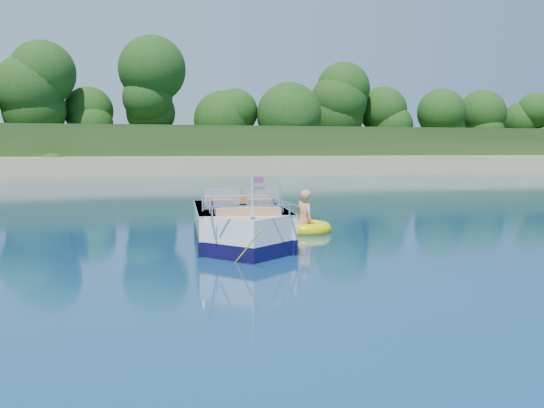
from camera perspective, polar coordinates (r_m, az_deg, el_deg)
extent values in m
plane|color=#091E41|center=(11.66, -5.53, -5.18)|extent=(160.00, 160.00, 0.00)
cube|color=tan|center=(49.37, -12.98, 3.22)|extent=(170.00, 8.00, 2.00)
cube|color=#193314|center=(76.34, -13.79, 4.24)|extent=(170.00, 56.00, 6.00)
cylinder|color=black|center=(53.36, -13.21, 6.36)|extent=(0.44, 0.44, 3.60)
sphere|color=black|center=(53.54, -13.29, 10.02)|extent=(5.94, 5.94, 5.94)
cylinder|color=black|center=(55.80, 7.98, 5.88)|extent=(0.44, 0.44, 2.60)
sphere|color=black|center=(55.88, 8.01, 8.41)|extent=(4.29, 4.29, 4.29)
cube|color=white|center=(13.65, -3.07, -2.39)|extent=(2.33, 3.84, 1.01)
cube|color=white|center=(11.95, -2.26, -3.47)|extent=(1.92, 1.92, 1.01)
cube|color=#0C0833|center=(13.67, -3.07, -2.97)|extent=(2.36, 3.88, 0.29)
cube|color=#0C0833|center=(11.97, -2.26, -4.13)|extent=(1.95, 1.95, 0.29)
cube|color=tan|center=(13.90, -3.20, -1.07)|extent=(1.82, 2.71, 0.10)
cube|color=white|center=(13.60, -3.08, -0.39)|extent=(2.37, 3.84, 0.06)
cube|color=black|center=(15.62, -3.79, -1.27)|extent=(0.56, 0.40, 0.87)
cube|color=#8C9EA5|center=(12.87, -4.72, 0.53)|extent=(0.79, 0.43, 0.47)
cube|color=#8C9EA5|center=(12.95, -0.89, 0.58)|extent=(0.76, 0.27, 0.47)
cube|color=tan|center=(13.32, -4.84, -0.40)|extent=(0.59, 0.59, 0.39)
cube|color=tan|center=(13.41, -1.14, -0.34)|extent=(0.59, 0.59, 0.39)
cube|color=tan|center=(14.55, -3.46, 0.09)|extent=(1.55, 0.70, 0.37)
cube|color=tan|center=(12.07, -2.37, -1.06)|extent=(1.35, 0.86, 0.33)
cylinder|color=white|center=(11.12, -1.86, 0.63)|extent=(0.03, 0.03, 0.82)
cube|color=red|center=(12.92, -1.27, 2.28)|extent=(0.21, 0.04, 0.13)
cube|color=silver|center=(11.11, -1.82, -1.35)|extent=(0.10, 0.07, 0.05)
cylinder|color=#FAF41B|center=(10.83, -2.36, -4.14)|extent=(0.27, 1.02, 0.74)
torus|color=#EBDB03|center=(15.35, 3.16, -2.32)|extent=(1.61, 1.61, 0.35)
torus|color=#BA1A09|center=(15.35, 3.16, -2.26)|extent=(1.32, 1.32, 0.11)
imported|color=tan|center=(15.26, 2.95, -2.69)|extent=(0.68, 0.94, 1.69)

